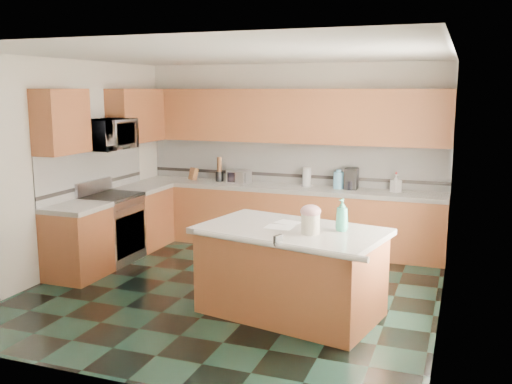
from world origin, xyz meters
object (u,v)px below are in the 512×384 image
at_px(knife_block, 193,174).
at_px(treat_jar, 310,224).
at_px(toaster_oven, 239,177).
at_px(island_top, 291,231).
at_px(coffee_maker, 351,179).
at_px(soap_bottle_island, 342,215).
at_px(island_base, 291,274).

bearing_deg(knife_block, treat_jar, -25.39).
bearing_deg(knife_block, toaster_oven, 20.11).
bearing_deg(toaster_oven, island_top, -43.31).
distance_m(toaster_oven, coffee_maker, 1.72).
xyz_separation_m(treat_jar, toaster_oven, (-1.82, 2.64, -0.00)).
bearing_deg(soap_bottle_island, coffee_maker, 113.39).
bearing_deg(island_base, island_top, 0.00).
bearing_deg(treat_jar, knife_block, 148.98).
bearing_deg(toaster_oven, treat_jar, -41.02).
relative_size(island_base, coffee_maker, 5.83).
relative_size(island_base, island_top, 0.95).
height_order(toaster_oven, coffee_maker, coffee_maker).
relative_size(island_top, treat_jar, 9.60).
xyz_separation_m(island_base, treat_jar, (0.24, -0.14, 0.59)).
bearing_deg(coffee_maker, island_base, -92.38).
height_order(island_top, soap_bottle_island, soap_bottle_island).
bearing_deg(island_base, toaster_oven, 134.07).
bearing_deg(island_top, coffee_maker, 98.80).
relative_size(treat_jar, toaster_oven, 0.59).
distance_m(island_top, treat_jar, 0.30).
distance_m(treat_jar, knife_block, 3.70).
bearing_deg(treat_jar, island_top, 164.76).
bearing_deg(knife_block, island_top, -26.63).
relative_size(island_base, treat_jar, 9.08).
height_order(treat_jar, soap_bottle_island, soap_bottle_island).
relative_size(island_top, coffee_maker, 6.16).
height_order(knife_block, coffee_maker, coffee_maker).
bearing_deg(island_base, treat_jar, -18.04).
bearing_deg(coffee_maker, treat_jar, -87.13).
bearing_deg(toaster_oven, knife_block, -165.69).
distance_m(island_top, coffee_maker, 2.54).
relative_size(island_base, toaster_oven, 5.38).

